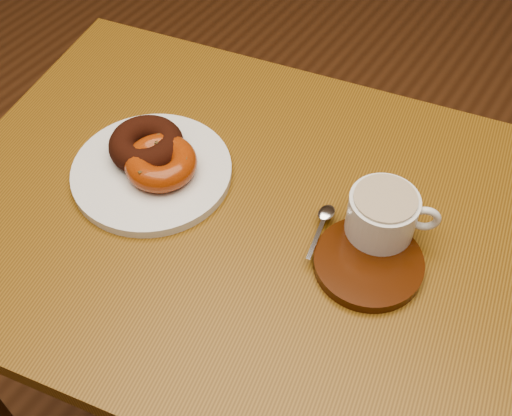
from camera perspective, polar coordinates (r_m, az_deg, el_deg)
The scene contains 7 objects.
cafe_table at distance 0.96m, azimuth -1.00°, elevation -4.94°, with size 0.94×0.77×0.78m.
donut_plate at distance 0.91m, azimuth -9.24°, elevation 3.22°, with size 0.22×0.22×0.01m, color silver.
donut_cinnamon at distance 0.92m, azimuth -9.72°, elevation 5.56°, with size 0.11×0.11×0.04m, color black.
donut_caramel at distance 0.89m, azimuth -8.46°, elevation 4.01°, with size 0.10×0.10×0.04m.
saucer at distance 0.82m, azimuth 9.95°, elevation -4.83°, with size 0.14×0.14×0.01m, color #3A1807.
coffee_cup at distance 0.82m, azimuth 11.26°, elevation -0.51°, with size 0.11×0.09×0.06m.
teaspoon at distance 0.84m, azimuth 6.10°, elevation -0.85°, with size 0.03×0.09×0.01m.
Camera 1 is at (0.18, -0.12, 1.45)m, focal length 45.00 mm.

